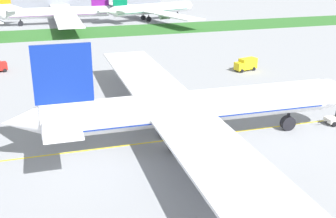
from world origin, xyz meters
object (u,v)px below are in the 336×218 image
Objects in this scene: service_truck_baggage_loader at (246,64)px; parked_airliner_far_right at (150,9)px; parked_airliner_far_centre at (61,13)px; ground_crew_marshaller_front at (214,133)px; airliner_foreground at (187,108)px.

parked_airliner_far_right is at bearing 90.73° from service_truck_baggage_loader.
ground_crew_marshaller_front is at bearing -83.42° from parked_airliner_far_centre.
service_truck_baggage_loader reaches higher than ground_crew_marshaller_front.
ground_crew_marshaller_front is 127.41m from parked_airliner_far_centre.
airliner_foreground reaches higher than parked_airliner_far_right.
airliner_foreground is at bearing -127.83° from service_truck_baggage_loader.
airliner_foreground is 6.47m from ground_crew_marshaller_front.
ground_crew_marshaller_front is 0.26× the size of service_truck_baggage_loader.
service_truck_baggage_loader is at bearing 56.89° from ground_crew_marshaller_front.
parked_airliner_far_centre is at bearing 96.58° from ground_crew_marshaller_front.
parked_airliner_far_centre is 37.57m from parked_airliner_far_right.
airliner_foreground reaches higher than service_truck_baggage_loader.
parked_airliner_far_centre reaches higher than ground_crew_marshaller_front.
parked_airliner_far_centre is (-38.70, 89.56, 3.05)m from service_truck_baggage_loader.
airliner_foreground is 1.11× the size of parked_airliner_far_centre.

